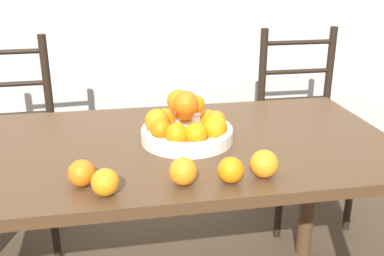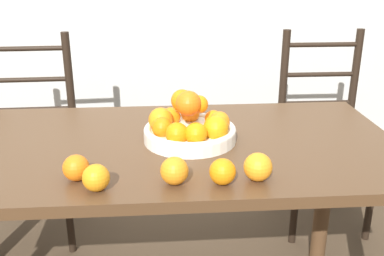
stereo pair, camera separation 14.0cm
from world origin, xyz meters
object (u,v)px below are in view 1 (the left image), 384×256
at_px(orange_loose_0, 82,173).
at_px(orange_loose_1, 105,182).
at_px(fruit_bowl, 186,127).
at_px(orange_loose_3, 264,164).
at_px(orange_loose_4, 231,170).
at_px(orange_loose_2, 183,171).
at_px(chair_right, 302,133).
at_px(chair_left, 10,153).

bearing_deg(orange_loose_0, orange_loose_1, -45.94).
relative_size(fruit_bowl, orange_loose_0, 4.20).
bearing_deg(orange_loose_3, orange_loose_4, -171.42).
height_order(orange_loose_1, orange_loose_3, orange_loose_3).
bearing_deg(fruit_bowl, orange_loose_0, -141.48).
distance_m(orange_loose_1, orange_loose_2, 0.21).
bearing_deg(chair_right, orange_loose_4, -123.29).
distance_m(orange_loose_3, chair_left, 1.38).
xyz_separation_m(orange_loose_0, orange_loose_3, (0.50, -0.04, 0.00)).
height_order(orange_loose_0, chair_right, chair_right).
bearing_deg(orange_loose_2, chair_right, 51.30).
bearing_deg(orange_loose_4, fruit_bowl, 102.20).
bearing_deg(orange_loose_1, fruit_bowl, 50.66).
bearing_deg(fruit_bowl, orange_loose_2, -101.36).
height_order(orange_loose_1, orange_loose_2, orange_loose_2).
height_order(orange_loose_2, orange_loose_4, orange_loose_2).
xyz_separation_m(orange_loose_4, chair_left, (-0.80, 1.01, -0.32)).
bearing_deg(chair_left, orange_loose_1, -67.08).
height_order(orange_loose_2, chair_right, chair_right).
bearing_deg(orange_loose_3, orange_loose_1, -176.56).
distance_m(orange_loose_1, orange_loose_3, 0.44).
height_order(orange_loose_1, chair_right, chair_right).
height_order(orange_loose_0, orange_loose_4, same).
relative_size(fruit_bowl, orange_loose_2, 4.00).
xyz_separation_m(orange_loose_0, orange_loose_2, (0.27, -0.04, 0.00)).
distance_m(fruit_bowl, orange_loose_3, 0.35).
bearing_deg(orange_loose_4, orange_loose_2, 175.29).
relative_size(orange_loose_1, orange_loose_4, 1.00).
bearing_deg(chair_right, orange_loose_0, -137.93).
height_order(orange_loose_0, chair_left, chair_left).
xyz_separation_m(orange_loose_2, orange_loose_4, (0.13, -0.01, -0.00)).
xyz_separation_m(orange_loose_0, chair_left, (-0.40, 0.96, -0.32)).
distance_m(orange_loose_2, orange_loose_4, 0.13).
xyz_separation_m(orange_loose_0, orange_loose_1, (0.06, -0.06, -0.00)).
bearing_deg(orange_loose_2, orange_loose_4, -4.71).
height_order(chair_left, chair_right, same).
height_order(fruit_bowl, chair_right, chair_right).
relative_size(orange_loose_2, orange_loose_4, 1.06).
bearing_deg(orange_loose_3, orange_loose_2, -178.90).
distance_m(orange_loose_2, orange_loose_3, 0.23).
xyz_separation_m(fruit_bowl, orange_loose_1, (-0.27, -0.33, -0.01)).
xyz_separation_m(fruit_bowl, chair_left, (-0.73, 0.69, -0.34)).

